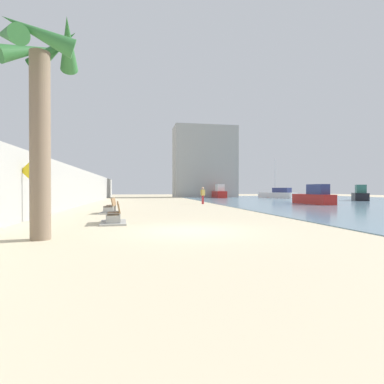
# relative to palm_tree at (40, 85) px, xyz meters

# --- Properties ---
(ground_plane) EXTENTS (120.00, 120.00, 0.00)m
(ground_plane) POSITION_rel_palm_tree_xyz_m (4.71, 19.13, -4.68)
(ground_plane) COLOR beige
(seawall) EXTENTS (0.80, 64.00, 3.41)m
(seawall) POSITION_rel_palm_tree_xyz_m (-2.79, 19.13, -2.97)
(seawall) COLOR #9E9E99
(seawall) RESTS_ON ground
(water_bay) EXTENTS (36.00, 68.00, 0.04)m
(water_bay) POSITION_rel_palm_tree_xyz_m (28.71, 19.13, -4.66)
(water_bay) COLOR #6B8EA3
(water_bay) RESTS_ON ground
(palm_tree) EXTENTS (2.73, 2.92, 6.82)m
(palm_tree) POSITION_rel_palm_tree_xyz_m (0.00, 0.00, 0.00)
(palm_tree) COLOR #7A6651
(palm_tree) RESTS_ON ground
(bench_near) EXTENTS (1.24, 2.17, 0.98)m
(bench_near) POSITION_rel_palm_tree_xyz_m (1.83, 3.99, -4.44)
(bench_near) COLOR #9E9E99
(bench_near) RESTS_ON ground
(bench_far) EXTENTS (1.19, 2.15, 0.98)m
(bench_far) POSITION_rel_palm_tree_xyz_m (1.14, 9.81, -4.44)
(bench_far) COLOR #9E9E99
(bench_far) RESTS_ON ground
(person_walking) EXTENTS (0.51, 0.27, 1.75)m
(person_walking) POSITION_rel_palm_tree_xyz_m (9.39, 20.06, -3.65)
(person_walking) COLOR #B22D33
(person_walking) RESTS_ON ground
(boat_distant) EXTENTS (1.45, 5.74, 1.98)m
(boat_distant) POSITION_rel_palm_tree_xyz_m (20.35, 17.63, -3.91)
(boat_distant) COLOR red
(boat_distant) RESTS_ON water_bay
(boat_outer) EXTENTS (3.87, 4.79, 2.07)m
(boat_outer) POSITION_rel_palm_tree_xyz_m (31.74, 24.94, -3.88)
(boat_outer) COLOR black
(boat_outer) RESTS_ON water_bay
(boat_mid_bay) EXTENTS (3.93, 7.78, 6.89)m
(boat_mid_bay) POSITION_rel_palm_tree_xyz_m (26.28, 37.53, -3.97)
(boat_mid_bay) COLOR white
(boat_mid_bay) RESTS_ON water_bay
(boat_far_right) EXTENTS (2.27, 7.33, 2.35)m
(boat_far_right) POSITION_rel_palm_tree_xyz_m (16.91, 41.27, -3.77)
(boat_far_right) COLOR red
(boat_far_right) RESTS_ON water_bay
(pedestrian_sign) EXTENTS (0.85, 0.08, 2.81)m
(pedestrian_sign) POSITION_rel_palm_tree_xyz_m (-2.06, 5.27, -2.93)
(pedestrian_sign) COLOR slate
(pedestrian_sign) RESTS_ON ground
(harbor_building) EXTENTS (12.00, 6.00, 13.68)m
(harbor_building) POSITION_rel_palm_tree_xyz_m (15.60, 47.13, 2.17)
(harbor_building) COLOR #9E9E99
(harbor_building) RESTS_ON ground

